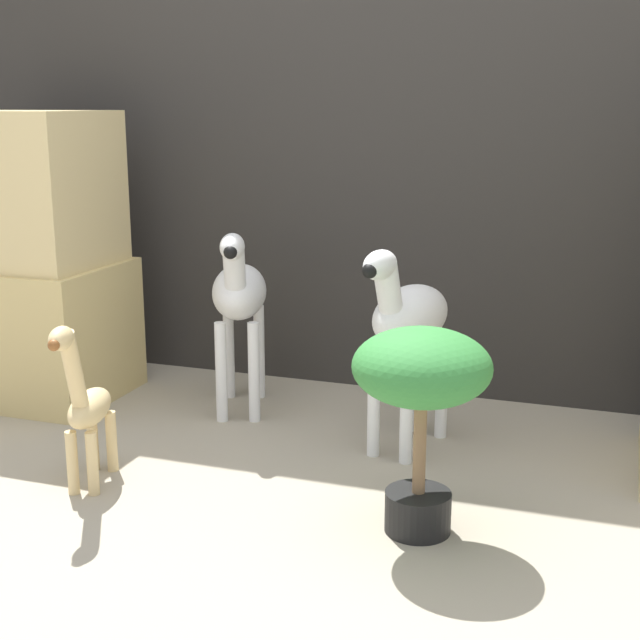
{
  "coord_description": "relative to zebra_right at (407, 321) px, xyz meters",
  "views": [
    {
      "loc": [
        0.87,
        -1.98,
        1.13
      ],
      "look_at": [
        -0.12,
        0.86,
        0.39
      ],
      "focal_mm": 50.0,
      "sensor_mm": 36.0,
      "label": 1
    }
  ],
  "objects": [
    {
      "name": "ground_plane",
      "position": [
        -0.22,
        -0.76,
        -0.44
      ],
      "size": [
        14.0,
        14.0,
        0.0
      ],
      "primitive_type": "plane",
      "color": "#9E937F"
    },
    {
      "name": "wall_back",
      "position": [
        -0.22,
        0.64,
        0.66
      ],
      "size": [
        6.4,
        0.08,
        2.2
      ],
      "color": "#2D2B28",
      "rests_on": "ground_plane"
    },
    {
      "name": "rock_pillar_left",
      "position": [
        -1.53,
        0.08,
        0.09
      ],
      "size": [
        0.7,
        0.54,
        1.1
      ],
      "color": "#D1B775",
      "rests_on": "ground_plane"
    },
    {
      "name": "zebra_right",
      "position": [
        0.0,
        0.0,
        0.0
      ],
      "size": [
        0.28,
        0.51,
        0.7
      ],
      "color": "white",
      "rests_on": "ground_plane"
    },
    {
      "name": "zebra_left",
      "position": [
        -0.67,
        0.16,
        0.0
      ],
      "size": [
        0.31,
        0.51,
        0.7
      ],
      "color": "white",
      "rests_on": "ground_plane"
    },
    {
      "name": "giraffe_figurine",
      "position": [
        -0.82,
        -0.61,
        -0.18
      ],
      "size": [
        0.17,
        0.38,
        0.54
      ],
      "color": "#E0C184",
      "rests_on": "ground_plane"
    },
    {
      "name": "potted_palm_front",
      "position": [
        0.18,
        -0.57,
        -0.02
      ],
      "size": [
        0.37,
        0.37,
        0.56
      ],
      "color": "black",
      "rests_on": "ground_plane"
    }
  ]
}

